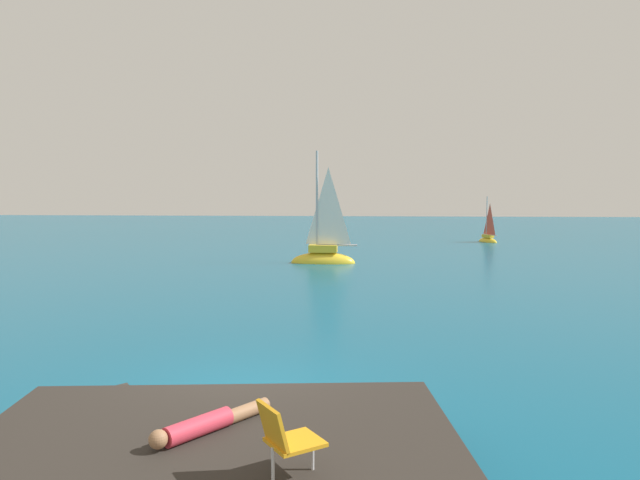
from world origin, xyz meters
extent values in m
plane|color=#0F5675|center=(0.00, 0.00, 0.00)|extent=(160.00, 160.00, 0.00)
cube|color=#2D2823|center=(0.38, -3.44, 0.35)|extent=(6.34, 4.88, 0.70)
cube|color=#2F251E|center=(2.04, -1.57, 0.00)|extent=(1.36, 1.63, 1.17)
cube|color=#2E2C26|center=(-2.13, -0.75, 0.00)|extent=(1.12, 1.13, 0.60)
ellipsoid|color=yellow|center=(-0.08, 19.68, 0.00)|extent=(3.34, 1.17, 1.14)
cube|color=yellow|center=(-0.08, 19.68, 0.76)|extent=(1.46, 0.81, 0.37)
cylinder|color=#B7B7BC|center=(-0.39, 19.68, 3.17)|extent=(0.12, 0.12, 5.20)
cylinder|color=#B2B2B7|center=(0.65, 19.68, 0.94)|extent=(2.08, 0.12, 0.10)
pyramid|color=white|center=(0.19, 19.68, 2.96)|extent=(1.66, 0.08, 3.95)
ellipsoid|color=yellow|center=(11.10, 33.38, 0.00)|extent=(1.44, 2.04, 0.67)
cube|color=yellow|center=(11.10, 33.38, 0.44)|extent=(0.79, 0.97, 0.22)
cylinder|color=#B7B7BC|center=(11.03, 33.55, 1.85)|extent=(0.07, 0.07, 3.03)
cylinder|color=#B2B2B7|center=(11.29, 33.00, 0.55)|extent=(0.58, 1.12, 0.06)
pyramid|color=#DB4C38|center=(11.17, 33.24, 1.73)|extent=(0.45, 0.89, 2.30)
cylinder|color=#DB384C|center=(0.15, -3.24, 0.82)|extent=(0.74, 0.86, 0.24)
cylinder|color=#9E704C|center=(0.61, -2.64, 0.79)|extent=(0.57, 0.67, 0.18)
sphere|color=#9E704C|center=(-0.18, -3.68, 0.84)|extent=(0.22, 0.22, 0.22)
cube|color=orange|center=(1.44, -4.09, 1.05)|extent=(0.70, 0.69, 0.04)
cube|color=orange|center=(1.22, -4.24, 1.28)|extent=(0.40, 0.48, 0.45)
cylinder|color=silver|center=(1.60, -3.97, 0.88)|extent=(0.04, 0.04, 0.35)
cylinder|color=silver|center=(1.22, -4.24, 0.88)|extent=(0.04, 0.04, 0.35)
camera|label=1|loc=(2.16, -9.81, 3.63)|focal=32.29mm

